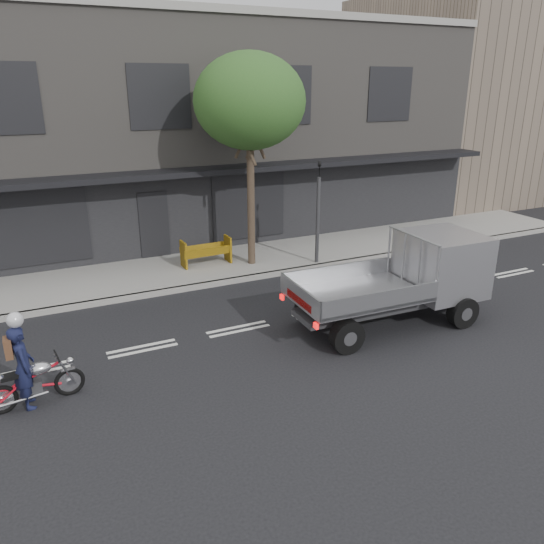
{
  "coord_description": "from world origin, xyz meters",
  "views": [
    {
      "loc": [
        -4.42,
        -11.21,
        5.84
      ],
      "look_at": [
        1.18,
        0.5,
        1.18
      ],
      "focal_mm": 35.0,
      "sensor_mm": 36.0,
      "label": 1
    }
  ],
  "objects": [
    {
      "name": "sidewalk",
      "position": [
        0.0,
        4.7,
        0.07
      ],
      "size": [
        32.0,
        3.2,
        0.15
      ],
      "primitive_type": "cube",
      "color": "gray",
      "rests_on": "ground"
    },
    {
      "name": "flatbed_ute",
      "position": [
        4.66,
        -1.39,
        1.32
      ],
      "size": [
        5.06,
        2.23,
        2.31
      ],
      "rotation": [
        0.0,
        0.0,
        -0.04
      ],
      "color": "black",
      "rests_on": "ground"
    },
    {
      "name": "construction_barrier",
      "position": [
        0.79,
        4.48,
        0.61
      ],
      "size": [
        1.66,
        0.72,
        0.92
      ],
      "primitive_type": null,
      "rotation": [
        0.0,
        0.0,
        0.04
      ],
      "color": "#F1AD0C",
      "rests_on": "sidewalk"
    },
    {
      "name": "rider",
      "position": [
        -4.86,
        -1.36,
        0.83
      ],
      "size": [
        0.46,
        0.65,
        1.66
      ],
      "primitive_type": "imported",
      "rotation": [
        0.0,
        0.0,
        1.68
      ],
      "color": "#141837",
      "rests_on": "ground"
    },
    {
      "name": "traffic_light_pole",
      "position": [
        4.2,
        3.35,
        1.65
      ],
      "size": [
        0.12,
        0.12,
        3.5
      ],
      "color": "#2D2D30",
      "rests_on": "ground"
    },
    {
      "name": "street_tree",
      "position": [
        2.2,
        4.2,
        5.28
      ],
      "size": [
        3.4,
        3.4,
        6.74
      ],
      "color": "#382B21",
      "rests_on": "ground"
    },
    {
      "name": "kerb",
      "position": [
        0.0,
        3.1,
        0.07
      ],
      "size": [
        32.0,
        0.2,
        0.15
      ],
      "primitive_type": "cube",
      "color": "gray",
      "rests_on": "ground"
    },
    {
      "name": "motorcycle",
      "position": [
        -4.71,
        -1.36,
        0.48
      ],
      "size": [
        1.81,
        0.53,
        0.93
      ],
      "rotation": [
        0.0,
        0.0,
        0.11
      ],
      "color": "black",
      "rests_on": "ground"
    },
    {
      "name": "building_main",
      "position": [
        0.0,
        11.3,
        4.0
      ],
      "size": [
        26.0,
        10.0,
        8.0
      ],
      "primitive_type": "cube",
      "color": "slate",
      "rests_on": "ground"
    },
    {
      "name": "ground",
      "position": [
        0.0,
        0.0,
        0.0
      ],
      "size": [
        80.0,
        80.0,
        0.0
      ],
      "primitive_type": "plane",
      "color": "black",
      "rests_on": "ground"
    },
    {
      "name": "building_neighbour",
      "position": [
        20.0,
        11.3,
        5.0
      ],
      "size": [
        14.0,
        10.0,
        10.0
      ],
      "primitive_type": "cube",
      "color": "brown",
      "rests_on": "ground"
    }
  ]
}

